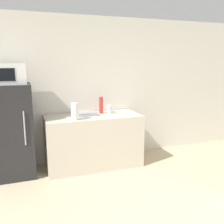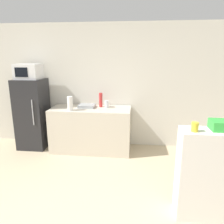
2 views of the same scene
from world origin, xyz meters
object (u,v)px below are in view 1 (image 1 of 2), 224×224
bottle_tall (101,105)px  paper_towel_roll (75,111)px  bottle_short (109,109)px  refrigerator (14,131)px  microwave (10,74)px

bottle_tall → paper_towel_roll: bottle_tall is taller
paper_towel_roll → bottle_short: bearing=23.7°
refrigerator → bottle_short: refrigerator is taller
bottle_short → paper_towel_roll: 0.74m
paper_towel_roll → microwave: bearing=164.1°
microwave → bottle_short: microwave is taller
refrigerator → bottle_tall: size_ratio=5.01×
microwave → bottle_tall: size_ratio=1.61×
microwave → bottle_short: 1.72m
bottle_tall → paper_towel_roll: (-0.54, -0.37, -0.01)m
refrigerator → microwave: (-0.00, -0.00, 0.89)m
bottle_short → paper_towel_roll: bearing=-156.3°
bottle_short → microwave: bearing=-178.8°
microwave → bottle_short: (1.59, 0.03, -0.65)m
refrigerator → bottle_tall: 1.50m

